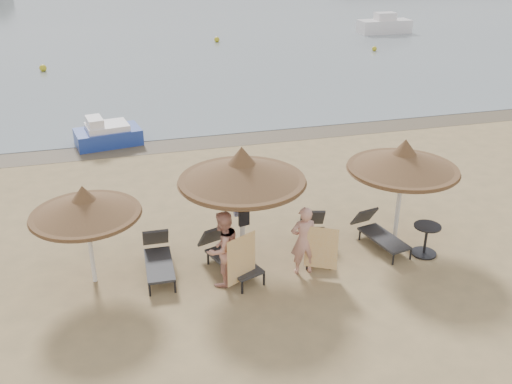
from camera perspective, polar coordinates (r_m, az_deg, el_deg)
ground at (r=13.88m, az=1.35°, el=-7.98°), size 160.00×160.00×0.00m
wet_sand_strip at (r=22.15m, az=-5.50°, el=4.99°), size 200.00×1.60×0.01m
palapa_left at (r=13.12m, az=-16.75°, el=-1.39°), size 2.48×2.48×2.46m
palapa_center at (r=13.23m, az=-1.42°, el=2.06°), size 3.04×3.04×3.01m
palapa_right at (r=14.75m, az=14.54°, el=3.04°), size 2.83×2.83×2.81m
lounger_far_left at (r=13.94m, az=-9.76°, el=-6.38°), size 0.69×1.92×0.85m
lounger_near_left at (r=13.82m, az=-2.86°, el=-6.18°), size 1.31×2.12×0.90m
lounger_near_right at (r=14.72m, az=5.88°, el=-4.30°), size 1.07×1.99×0.85m
lounger_far_right at (r=15.16m, az=12.10°, el=-3.91°), size 0.96×1.91×0.82m
side_table at (r=15.00m, az=16.59°, el=-4.70°), size 0.68×0.68×0.82m
person_left at (r=12.95m, az=-3.35°, el=-5.14°), size 1.17×1.05×2.13m
person_right at (r=13.40m, az=4.81°, el=-4.34°), size 0.96×0.65×2.02m
towel_left at (r=12.85m, az=-1.46°, el=-6.70°), size 0.75×0.40×1.17m
towel_right at (r=13.44m, az=6.54°, el=-5.60°), size 0.69×0.39×1.09m
bag_patterned at (r=13.82m, az=-1.55°, el=-1.54°), size 0.34×0.14×0.42m
bag_dark at (r=13.58m, az=-1.21°, el=-2.65°), size 0.27×0.14×0.37m
pedal_boat at (r=22.42m, az=-14.67°, el=5.63°), size 2.59×1.79×1.11m
buoy_left at (r=35.40m, az=-20.53°, el=11.53°), size 0.41×0.41×0.41m
buoy_mid at (r=42.24m, az=-3.94°, el=14.97°), size 0.38×0.38×0.38m
buoy_right at (r=39.75m, az=11.76°, el=13.85°), size 0.33×0.33×0.33m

